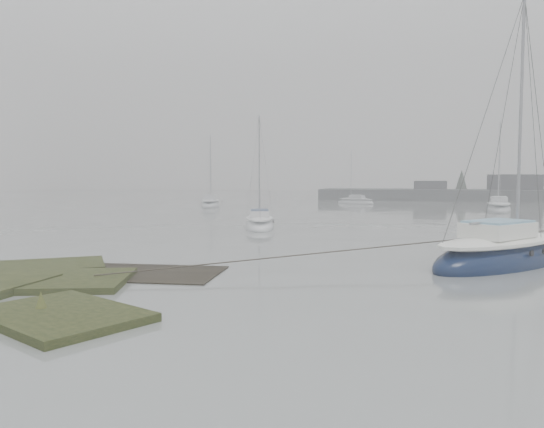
{
  "coord_description": "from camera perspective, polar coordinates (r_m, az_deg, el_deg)",
  "views": [
    {
      "loc": [
        7.51,
        -9.9,
        2.96
      ],
      "look_at": [
        3.31,
        6.24,
        1.8
      ],
      "focal_mm": 35.0,
      "sensor_mm": 36.0,
      "label": 1
    }
  ],
  "objects": [
    {
      "name": "sailboat_far_a",
      "position": [
        53.53,
        -6.64,
        1.04
      ],
      "size": [
        3.37,
        5.78,
        7.75
      ],
      "rotation": [
        0.0,
        0.0,
        0.3
      ],
      "color": "silver",
      "rests_on": "ground"
    },
    {
      "name": "sailboat_white",
      "position": [
        30.79,
        -1.35,
        -1.12
      ],
      "size": [
        3.03,
        5.29,
        7.09
      ],
      "rotation": [
        0.0,
        0.0,
        0.29
      ],
      "color": "white",
      "rests_on": "ground"
    },
    {
      "name": "sailboat_far_b",
      "position": [
        49.64,
        23.17,
        0.55
      ],
      "size": [
        2.56,
        6.16,
        8.45
      ],
      "rotation": [
        0.0,
        0.0,
        -0.1
      ],
      "color": "#A8AEB2",
      "rests_on": "ground"
    },
    {
      "name": "ground",
      "position": [
        40.71,
        3.92,
        -0.2
      ],
      "size": [
        160.0,
        160.0,
        0.0
      ],
      "primitive_type": "plane",
      "color": "slate",
      "rests_on": "ground"
    },
    {
      "name": "sailboat_far_c",
      "position": [
        59.86,
        8.97,
        1.29
      ],
      "size": [
        4.71,
        3.25,
        6.36
      ],
      "rotation": [
        0.0,
        0.0,
        1.13
      ],
      "color": "#B5BAC0",
      "rests_on": "ground"
    },
    {
      "name": "sailboat_main",
      "position": [
        19.51,
        23.48,
        -4.18
      ],
      "size": [
        6.16,
        6.82,
        9.8
      ],
      "rotation": [
        0.0,
        0.0,
        -0.69
      ],
      "color": "#0A1532",
      "rests_on": "ground"
    }
  ]
}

